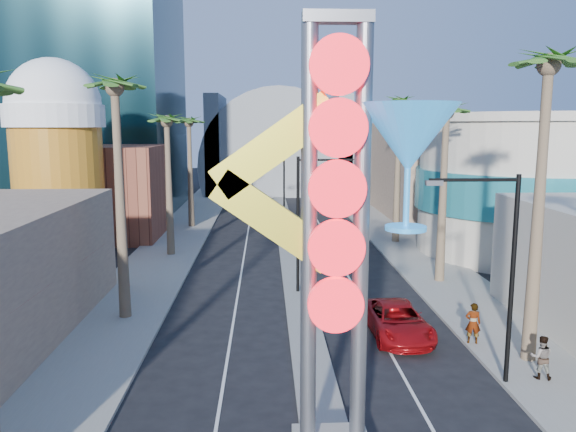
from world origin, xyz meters
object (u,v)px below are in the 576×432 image
object	(u,v)px
neon_sign	(366,217)
red_pickup	(397,321)
pedestrian_b	(541,357)
pedestrian_a	(473,323)

from	to	relation	value
neon_sign	red_pickup	xyz separation A→B (m)	(3.39, 10.12, -6.55)
neon_sign	red_pickup	distance (m)	12.53
pedestrian_b	neon_sign	bearing A→B (deg)	49.61
pedestrian_a	red_pickup	bearing A→B (deg)	-10.52
neon_sign	pedestrian_a	world-z (taller)	neon_sign
pedestrian_a	neon_sign	bearing A→B (deg)	66.17
neon_sign	pedestrian_a	size ratio (longest dim) A/B	6.79
red_pickup	pedestrian_b	distance (m)	6.59
neon_sign	pedestrian_b	world-z (taller)	neon_sign
red_pickup	pedestrian_b	xyz separation A→B (m)	(4.41, -4.89, 0.24)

